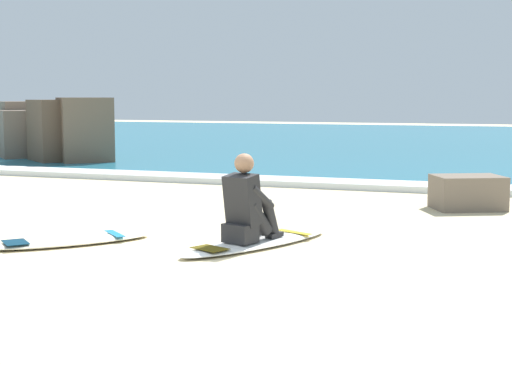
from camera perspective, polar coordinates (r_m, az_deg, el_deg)
The scene contains 8 objects.
ground_plane at distance 7.97m, azimuth -7.98°, elevation -5.31°, with size 80.00×80.00×0.00m, color beige.
sea at distance 27.29m, azimuth 12.29°, elevation 3.02°, with size 80.00×28.00×0.10m, color teal.
breaking_foam at distance 13.88m, azimuth 4.53°, elevation -0.02°, with size 80.00×0.90×0.11m, color white.
surfboard_main at distance 8.29m, azimuth 0.08°, elevation -4.54°, with size 1.36×2.21×0.08m.
surfer_seated at distance 8.14m, azimuth -0.68°, elevation -1.89°, with size 0.52×0.77×0.95m.
surfboard_spare_near at distance 8.65m, azimuth -13.82°, elevation -4.27°, with size 1.60×1.71×0.08m.
rock_outcrop_distant at distance 19.82m, azimuth -15.32°, elevation 3.60°, with size 4.73×3.29×1.60m.
shoreline_rock at distance 11.35m, azimuth 15.62°, elevation -0.73°, with size 0.69×0.96×0.49m, color #756656.
Camera 1 is at (3.69, -6.88, 1.62)m, focal length 53.25 mm.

